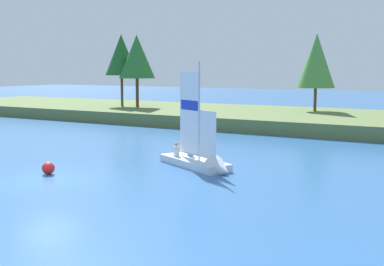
# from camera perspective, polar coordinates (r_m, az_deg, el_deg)

# --- Properties ---
(ground_plane) EXTENTS (200.00, 200.00, 0.00)m
(ground_plane) POSITION_cam_1_polar(r_m,az_deg,el_deg) (22.60, -16.27, -5.26)
(ground_plane) COLOR #2D609E
(shore_bank) EXTENTS (80.00, 14.80, 1.04)m
(shore_bank) POSITION_cam_1_polar(r_m,az_deg,el_deg) (44.73, 8.99, 1.73)
(shore_bank) COLOR #5B703D
(shore_bank) RESTS_ON ground
(shoreline_tree_left) EXTENTS (3.32, 3.32, 7.27)m
(shoreline_tree_left) POSITION_cam_1_polar(r_m,az_deg,el_deg) (51.46, -8.10, 8.84)
(shoreline_tree_left) COLOR brown
(shoreline_tree_left) RESTS_ON shore_bank
(shoreline_tree_midleft) EXTENTS (3.58, 3.58, 7.14)m
(shoreline_tree_midleft) POSITION_cam_1_polar(r_m,az_deg,el_deg) (49.99, -6.34, 8.68)
(shoreline_tree_midleft) COLOR brown
(shoreline_tree_midleft) RESTS_ON shore_bank
(shoreline_tree_centre) EXTENTS (3.37, 3.37, 6.94)m
(shoreline_tree_centre) POSITION_cam_1_polar(r_m,az_deg,el_deg) (46.37, 14.05, 8.03)
(shoreline_tree_centre) COLOR brown
(shoreline_tree_centre) RESTS_ON shore_bank
(sailboat) EXTENTS (5.07, 3.41, 5.64)m
(sailboat) POSITION_cam_1_polar(r_m,az_deg,el_deg) (24.07, 1.37, -3.29)
(sailboat) COLOR silver
(sailboat) RESTS_ON ground
(channel_buoy) EXTENTS (0.58, 0.58, 0.58)m
(channel_buoy) POSITION_cam_1_polar(r_m,az_deg,el_deg) (23.86, -16.14, -3.89)
(channel_buoy) COLOR red
(channel_buoy) RESTS_ON ground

